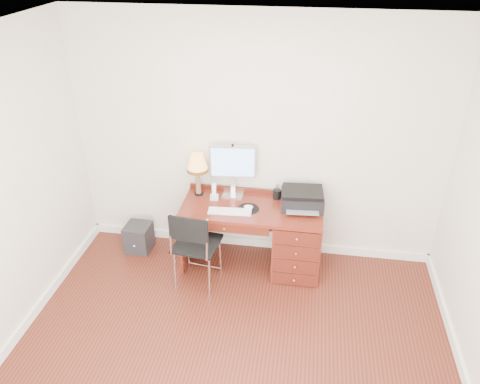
% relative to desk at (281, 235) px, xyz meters
% --- Properties ---
extents(ground, '(4.00, 4.00, 0.00)m').
position_rel_desk_xyz_m(ground, '(-0.32, -1.40, -0.41)').
color(ground, '#3F160E').
rests_on(ground, ground).
extents(room_shell, '(4.00, 4.00, 4.00)m').
position_rel_desk_xyz_m(room_shell, '(-0.32, -0.77, -0.36)').
color(room_shell, silver).
rests_on(room_shell, ground).
extents(desk, '(1.50, 0.67, 0.75)m').
position_rel_desk_xyz_m(desk, '(0.00, 0.00, 0.00)').
color(desk, maroon).
rests_on(desk, ground).
extents(monitor, '(0.51, 0.18, 0.58)m').
position_rel_desk_xyz_m(monitor, '(-0.56, 0.23, 0.70)').
color(monitor, silver).
rests_on(monitor, desk).
extents(keyboard, '(0.46, 0.16, 0.02)m').
position_rel_desk_xyz_m(keyboard, '(-0.54, -0.15, 0.35)').
color(keyboard, white).
rests_on(keyboard, desk).
extents(mouse_pad, '(0.22, 0.22, 0.04)m').
position_rel_desk_xyz_m(mouse_pad, '(-0.35, -0.05, 0.35)').
color(mouse_pad, black).
rests_on(mouse_pad, desk).
extents(printer, '(0.46, 0.37, 0.20)m').
position_rel_desk_xyz_m(printer, '(0.20, 0.09, 0.43)').
color(printer, black).
rests_on(printer, desk).
extents(leg_lamp, '(0.24, 0.24, 0.49)m').
position_rel_desk_xyz_m(leg_lamp, '(-0.94, 0.18, 0.69)').
color(leg_lamp, black).
rests_on(leg_lamp, desk).
extents(phone, '(0.10, 0.10, 0.19)m').
position_rel_desk_xyz_m(phone, '(-0.75, 0.10, 0.39)').
color(phone, white).
rests_on(phone, desk).
extents(pen_cup, '(0.09, 0.09, 0.11)m').
position_rel_desk_xyz_m(pen_cup, '(-0.08, 0.21, 0.39)').
color(pen_cup, black).
rests_on(pen_cup, desk).
extents(chair, '(0.48, 0.49, 0.93)m').
position_rel_desk_xyz_m(chair, '(-0.84, -0.47, 0.15)').
color(chair, black).
rests_on(chair, ground).
extents(equipment_box, '(0.30, 0.30, 0.33)m').
position_rel_desk_xyz_m(equipment_box, '(-1.66, 0.05, -0.25)').
color(equipment_box, black).
rests_on(equipment_box, ground).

